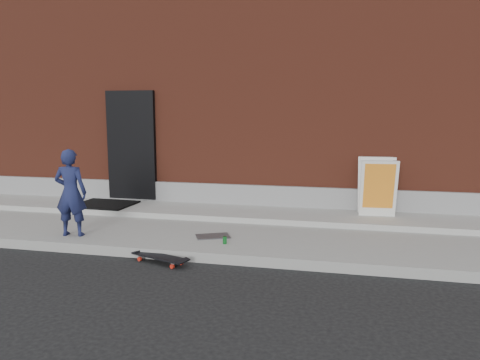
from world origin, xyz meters
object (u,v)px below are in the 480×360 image
(skateboard, at_px, (160,257))
(pizza_sign, at_px, (377,186))
(child, at_px, (71,193))
(soda_can, at_px, (225,240))

(skateboard, relative_size, pizza_sign, 0.86)
(child, relative_size, soda_can, 12.43)
(pizza_sign, bearing_deg, skateboard, -138.65)
(skateboard, height_order, pizza_sign, pizza_sign)
(skateboard, xyz_separation_m, pizza_sign, (3.06, 2.70, 0.69))
(child, bearing_deg, skateboard, 153.93)
(skateboard, height_order, soda_can, soda_can)
(skateboard, distance_m, soda_can, 1.00)
(pizza_sign, relative_size, soda_can, 9.40)
(pizza_sign, bearing_deg, child, -155.73)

